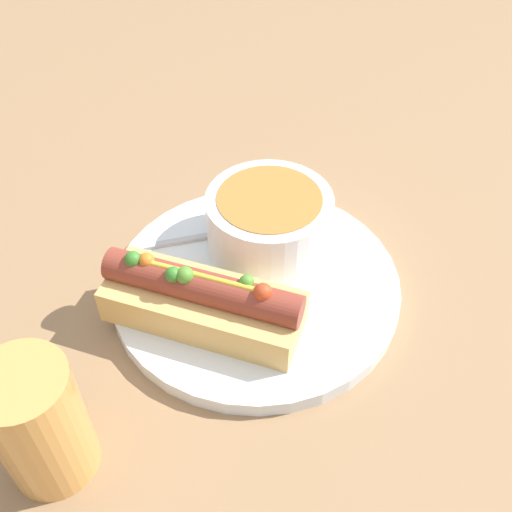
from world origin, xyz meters
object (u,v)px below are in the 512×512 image
soup_bowl (269,220)px  drinking_glass (39,424)px  hot_dog (204,301)px  spoon (247,230)px

soup_bowl → drinking_glass: drinking_glass is taller
hot_dog → spoon: size_ratio=1.24×
hot_dog → drinking_glass: size_ratio=1.67×
drinking_glass → soup_bowl: bearing=97.5°
soup_bowl → spoon: (-0.03, -0.00, -0.03)m
drinking_glass → hot_dog: bearing=93.6°
hot_dog → drinking_glass: drinking_glass is taller
hot_dog → soup_bowl: 0.11m
soup_bowl → drinking_glass: size_ratio=1.10×
soup_bowl → spoon: 0.04m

